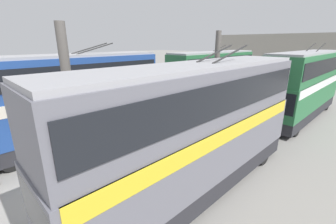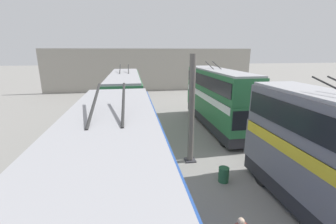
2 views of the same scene
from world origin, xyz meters
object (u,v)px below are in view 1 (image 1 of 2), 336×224
(bus_left_far, at_px, (305,81))
(person_by_left_row, at_px, (55,193))
(bus_right_near, at_px, (76,94))
(bus_left_near, at_px, (197,124))
(person_aisle_midway, at_px, (133,139))
(bus_right_mid, at_px, (213,74))
(oil_drum, at_px, (205,132))

(bus_left_far, xyz_separation_m, person_by_left_row, (-17.99, 2.53, -2.07))
(bus_right_near, bearing_deg, bus_left_far, -29.02)
(bus_left_near, xyz_separation_m, person_aisle_midway, (0.02, 4.33, -2.03))
(bus_right_near, bearing_deg, person_aisle_midway, -72.23)
(bus_right_mid, xyz_separation_m, oil_drum, (-8.22, -5.21, -2.44))
(bus_left_near, relative_size, person_aisle_midway, 6.57)
(person_aisle_midway, relative_size, person_by_left_row, 1.02)
(person_aisle_midway, bearing_deg, bus_left_far, 139.58)
(bus_right_near, relative_size, oil_drum, 13.03)
(bus_left_near, xyz_separation_m, person_by_left_row, (-4.58, 2.53, -2.05))
(bus_left_far, relative_size, person_by_left_row, 6.79)
(bus_left_near, bearing_deg, bus_right_mid, 32.23)
(bus_right_near, bearing_deg, person_by_left_row, -121.29)
(bus_right_mid, relative_size, oil_drum, 14.11)
(bus_right_mid, height_order, person_aisle_midway, bus_right_mid)
(bus_right_near, relative_size, person_aisle_midway, 6.08)
(bus_right_mid, distance_m, person_aisle_midway, 13.52)
(bus_left_far, distance_m, bus_right_near, 16.70)
(bus_right_near, xyz_separation_m, person_by_left_row, (-3.39, -5.57, -2.09))
(oil_drum, bearing_deg, person_by_left_row, -177.75)
(bus_left_near, xyz_separation_m, bus_right_mid, (12.85, 8.10, -0.10))
(bus_right_mid, bearing_deg, bus_left_far, -86.04)
(person_aisle_midway, relative_size, oil_drum, 2.14)
(bus_left_near, relative_size, person_by_left_row, 6.72)
(bus_left_near, distance_m, bus_left_far, 13.41)
(bus_right_mid, distance_m, person_by_left_row, 18.40)
(bus_right_near, bearing_deg, bus_left_near, -81.63)
(bus_right_near, xyz_separation_m, person_aisle_midway, (1.21, -3.78, -2.07))
(bus_left_far, height_order, oil_drum, bus_left_far)
(bus_left_far, distance_m, oil_drum, 9.60)
(bus_left_far, bearing_deg, person_by_left_row, 172.00)
(bus_left_far, distance_m, person_aisle_midway, 14.22)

